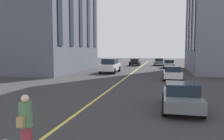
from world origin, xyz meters
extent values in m
cube|color=#D8C64C|center=(20.00, 0.00, 0.00)|extent=(80.00, 0.16, 0.01)
cube|color=silver|center=(20.79, -4.90, 0.57)|extent=(3.90, 1.75, 0.55)
cube|color=#19232D|center=(20.59, -4.90, 1.12)|extent=(1.64, 1.54, 0.55)
cylinder|color=black|center=(22.07, -4.06, 0.30)|extent=(0.60, 0.21, 0.60)
cylinder|color=black|center=(22.07, -5.74, 0.30)|extent=(0.60, 0.21, 0.60)
cylinder|color=black|center=(19.50, -4.06, 0.30)|extent=(0.60, 0.21, 0.60)
cylinder|color=black|center=(19.50, -5.74, 0.30)|extent=(0.60, 0.21, 0.60)
cube|color=slate|center=(9.06, -4.90, 0.57)|extent=(3.90, 1.75, 0.55)
cube|color=#19232D|center=(8.87, -4.90, 1.12)|extent=(1.64, 1.54, 0.55)
cylinder|color=black|center=(10.35, -4.06, 0.30)|extent=(0.60, 0.21, 0.60)
cylinder|color=black|center=(10.35, -5.74, 0.30)|extent=(0.60, 0.21, 0.60)
cylinder|color=black|center=(7.77, -4.06, 0.30)|extent=(0.60, 0.21, 0.60)
cylinder|color=black|center=(7.77, -5.74, 0.30)|extent=(0.60, 0.21, 0.60)
cube|color=silver|center=(35.94, -4.90, 0.57)|extent=(3.90, 1.75, 0.55)
cube|color=#19232D|center=(35.75, -4.90, 1.12)|extent=(1.64, 1.54, 0.55)
cylinder|color=black|center=(37.23, -4.06, 0.30)|extent=(0.60, 0.21, 0.60)
cylinder|color=black|center=(37.23, -5.74, 0.30)|extent=(0.60, 0.21, 0.60)
cylinder|color=black|center=(34.65, -4.06, 0.30)|extent=(0.60, 0.21, 0.60)
cylinder|color=black|center=(34.65, -5.74, 0.30)|extent=(0.60, 0.21, 0.60)
cube|color=silver|center=(26.18, 2.94, 0.78)|extent=(4.70, 1.95, 0.80)
cube|color=#19232D|center=(26.18, 2.94, 1.53)|extent=(2.59, 1.72, 0.70)
cylinder|color=black|center=(24.63, 2.01, 0.38)|extent=(0.76, 0.27, 0.76)
cylinder|color=black|center=(24.63, 3.88, 0.38)|extent=(0.76, 0.27, 0.76)
cylinder|color=black|center=(27.73, 2.01, 0.38)|extent=(0.76, 0.27, 0.76)
cylinder|color=black|center=(27.73, 3.88, 0.38)|extent=(0.76, 0.27, 0.76)
cube|color=black|center=(40.32, 1.42, 0.57)|extent=(3.90, 1.75, 0.55)
cube|color=#19232D|center=(40.52, 1.42, 1.12)|extent=(1.64, 1.54, 0.55)
cylinder|color=black|center=(39.04, 0.58, 0.30)|extent=(0.60, 0.21, 0.60)
cylinder|color=black|center=(39.04, 2.26, 0.30)|extent=(0.60, 0.21, 0.60)
cylinder|color=black|center=(41.61, 0.58, 0.30)|extent=(0.60, 0.21, 0.60)
cylinder|color=black|center=(41.61, 2.26, 0.30)|extent=(0.60, 0.21, 0.60)
cube|color=slate|center=(41.98, -3.18, 0.57)|extent=(3.90, 1.75, 0.55)
cube|color=#19232D|center=(41.78, -3.18, 1.12)|extent=(1.64, 1.54, 0.55)
cylinder|color=black|center=(43.27, -2.34, 0.30)|extent=(0.60, 0.21, 0.60)
cylinder|color=black|center=(43.27, -4.02, 0.30)|extent=(0.60, 0.21, 0.60)
cylinder|color=black|center=(40.69, -2.34, 0.30)|extent=(0.60, 0.21, 0.60)
cylinder|color=black|center=(40.69, -4.02, 0.30)|extent=(0.60, 0.21, 0.60)
cylinder|color=maroon|center=(3.04, -0.16, 0.41)|extent=(0.32, 0.32, 0.82)
cylinder|color=#4C724C|center=(3.04, -0.16, 1.18)|extent=(0.38, 0.38, 0.70)
sphere|color=beige|center=(3.04, -0.16, 1.64)|extent=(0.23, 0.23, 0.23)
cube|color=#997F4C|center=(2.79, -0.16, 1.04)|extent=(0.12, 0.20, 0.28)
camera|label=1|loc=(-2.44, -3.97, 3.02)|focal=35.55mm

